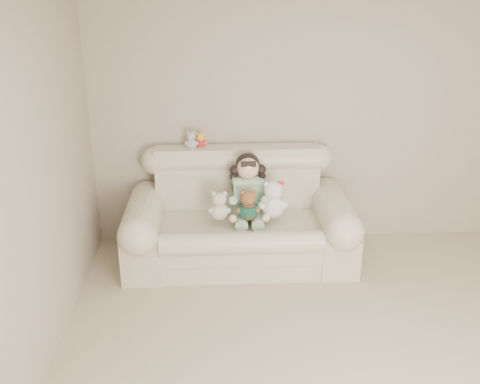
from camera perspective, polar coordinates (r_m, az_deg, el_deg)
name	(u,v)px	position (r m, az deg, el deg)	size (l,w,h in m)	color
wall_back	(326,114)	(5.32, 9.01, 8.12)	(4.50, 4.50, 0.00)	tan
sofa	(239,212)	(4.99, -0.06, -2.08)	(2.10, 0.95, 1.03)	#C1B09B
seated_child	(248,186)	(4.98, 0.83, 0.62)	(0.38, 0.46, 0.63)	#296A2F
brown_teddy	(248,202)	(4.80, 0.86, -1.09)	(0.21, 0.17, 0.34)	brown
white_cat	(273,195)	(4.85, 3.49, -0.37)	(0.27, 0.21, 0.42)	white
cream_teddy	(219,203)	(4.81, -2.19, -1.17)	(0.20, 0.16, 0.32)	beige
yellow_mini_bear	(201,139)	(5.15, -4.15, 5.56)	(0.11, 0.09, 0.18)	yellow
grey_mini_plush	(191,138)	(5.13, -5.14, 5.62)	(0.13, 0.10, 0.21)	silver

